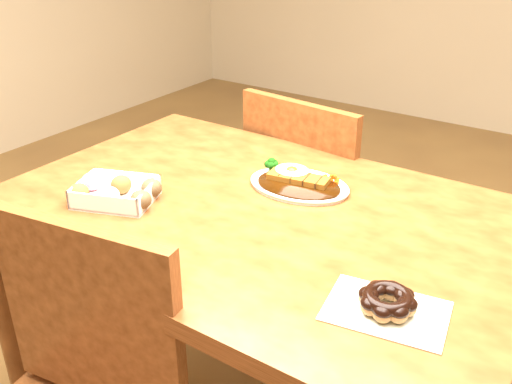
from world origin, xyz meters
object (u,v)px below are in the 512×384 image
Objects in this scene: donut_box at (115,191)px; pon_de_ring at (387,302)px; katsu_curry_plate at (298,182)px; table at (256,246)px; chair_far at (318,208)px.

pon_de_ring is at bearing -2.71° from donut_box.
donut_box is at bearing -136.00° from katsu_curry_plate.
table is at bearing -98.35° from katsu_curry_plate.
chair_far is 0.50m from katsu_curry_plate.
donut_box is (-0.17, -0.69, 0.30)m from chair_far.
katsu_curry_plate is at bearing 44.00° from donut_box.
chair_far is (-0.12, 0.54, -0.17)m from table.
chair_far is at bearing 125.16° from pon_de_ring.
pon_de_ring is (0.51, -0.72, 0.29)m from chair_far.
katsu_curry_plate is (0.02, 0.15, 0.11)m from table.
katsu_curry_plate reaches higher than table.
donut_box is at bearing -152.45° from table.
pon_de_ring is at bearing -25.23° from table.
katsu_curry_plate reaches higher than pon_de_ring.
katsu_curry_plate is at bearing 137.76° from pon_de_ring.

